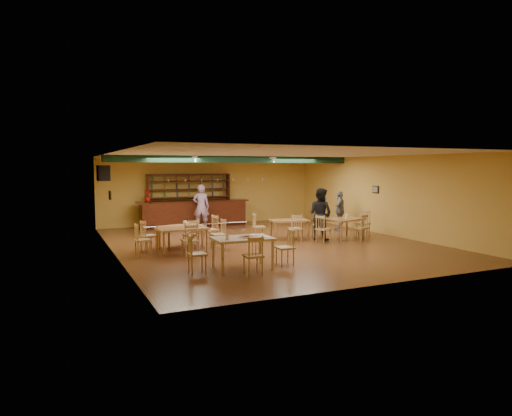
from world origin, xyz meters
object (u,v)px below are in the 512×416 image
near_table (243,253)px  patron_bar (201,207)px  dining_table_c (182,240)px  dining_table_d (344,229)px  dining_table_a (181,236)px  patron_right_a (320,214)px  dining_table_b (289,229)px  bar_counter (194,214)px

near_table → patron_bar: patron_bar is taller
dining_table_c → dining_table_d: dining_table_c is taller
dining_table_a → dining_table_c: (-0.23, -0.95, 0.03)m
dining_table_c → patron_right_a: bearing=-0.7°
dining_table_a → dining_table_c: 0.97m
patron_bar → patron_right_a: bearing=142.8°
near_table → dining_table_b: bearing=50.5°
bar_counter → patron_bar: size_ratio=2.60×
near_table → patron_right_a: (4.23, 3.02, 0.52)m
dining_table_b → patron_bar: bearing=130.1°
near_table → patron_bar: (1.30, 7.58, 0.53)m
dining_table_a → near_table: 3.82m
dining_table_d → patron_right_a: size_ratio=0.79×
dining_table_b → near_table: (-3.43, -3.82, 0.06)m
dining_table_d → dining_table_a: bearing=153.8°
dining_table_a → patron_right_a: (4.81, -0.76, 0.58)m
bar_counter → dining_table_b: 5.09m
patron_bar → dining_table_b: bearing=139.6°
bar_counter → dining_table_c: 5.93m
dining_table_b → patron_right_a: 1.27m
dining_table_b → dining_table_c: 4.35m
dining_table_a → dining_table_d: size_ratio=0.94×
dining_table_c → dining_table_d: size_ratio=1.02×
dining_table_c → near_table: near_table is taller
patron_right_a → patron_bar: bearing=8.5°
bar_counter → dining_table_d: size_ratio=3.32×
dining_table_c → near_table: (0.81, -2.83, 0.02)m
bar_counter → dining_table_b: bar_counter is taller
patron_bar → near_table: bearing=100.4°
dining_table_d → patron_right_a: 1.12m
dining_table_d → patron_right_a: (-0.97, 0.06, 0.56)m
patron_bar → patron_right_a: patron_bar is taller
patron_bar → patron_right_a: size_ratio=1.01×
near_table → patron_bar: 7.71m
dining_table_b → patron_bar: 4.36m
dining_table_a → dining_table_d: (5.79, -0.82, 0.02)m
bar_counter → dining_table_c: (-2.03, -5.57, -0.19)m
patron_bar → dining_table_a: bearing=83.7°
dining_table_c → dining_table_a: bearing=73.8°
dining_table_b → dining_table_c: bearing=-156.3°
dining_table_c → patron_bar: 5.22m
bar_counter → dining_table_d: (3.98, -5.45, -0.20)m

